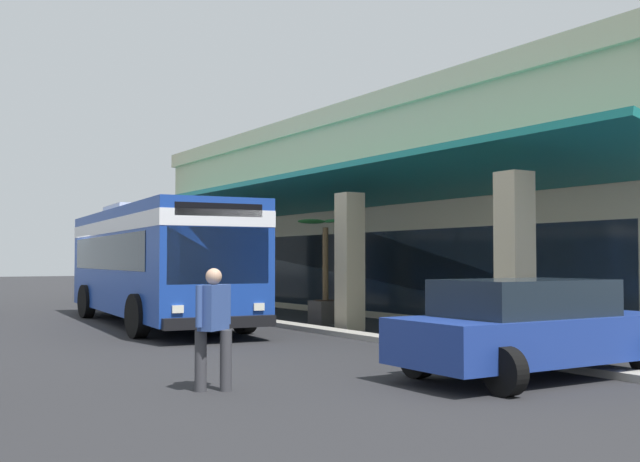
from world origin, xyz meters
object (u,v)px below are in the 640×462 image
Objects in this scene: pedestrian at (213,322)px; parked_sedan_blue at (531,328)px; transit_bus at (154,256)px; potted_palm at (325,295)px.

parked_sedan_blue is at bearing 71.84° from pedestrian.
transit_bus is 12.44m from parked_sedan_blue.
pedestrian reaches higher than parked_sedan_blue.
pedestrian is at bearing -15.67° from transit_bus.
parked_sedan_blue is 1.52× the size of potted_palm.
potted_palm is at bearing 139.67° from pedestrian.
potted_palm is at bearing 165.51° from parked_sedan_blue.
pedestrian is 0.57× the size of potted_palm.
pedestrian is at bearing -40.33° from potted_palm.
transit_bus is 6.91× the size of pedestrian.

